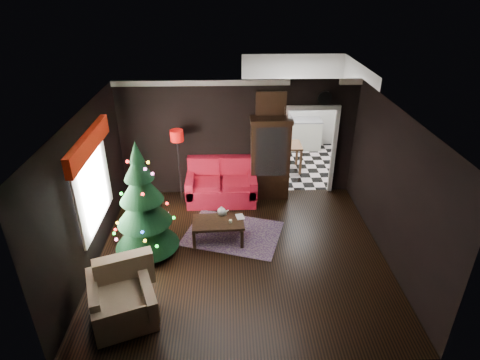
{
  "coord_description": "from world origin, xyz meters",
  "views": [
    {
      "loc": [
        -0.24,
        -6.24,
        4.89
      ],
      "look_at": [
        0.0,
        0.9,
        1.15
      ],
      "focal_mm": 29.87,
      "sensor_mm": 36.0,
      "label": 1
    }
  ],
  "objects_px": {
    "coffee_table": "(218,231)",
    "kitchen_table": "(288,157)",
    "teapot": "(222,211)",
    "wall_clock": "(325,98)",
    "armchair": "(121,296)",
    "curio_cabinet": "(270,160)",
    "floor_lamp": "(179,169)",
    "loveseat": "(221,182)",
    "christmas_tree": "(143,204)"
  },
  "relations": [
    {
      "from": "floor_lamp",
      "to": "armchair",
      "type": "bearing_deg",
      "value": -98.29
    },
    {
      "from": "floor_lamp",
      "to": "christmas_tree",
      "type": "height_order",
      "value": "christmas_tree"
    },
    {
      "from": "floor_lamp",
      "to": "curio_cabinet",
      "type": "bearing_deg",
      "value": 4.05
    },
    {
      "from": "curio_cabinet",
      "to": "kitchen_table",
      "type": "xyz_separation_m",
      "value": [
        0.65,
        1.43,
        -0.57
      ]
    },
    {
      "from": "teapot",
      "to": "wall_clock",
      "type": "height_order",
      "value": "wall_clock"
    },
    {
      "from": "floor_lamp",
      "to": "armchair",
      "type": "distance_m",
      "value": 3.76
    },
    {
      "from": "floor_lamp",
      "to": "coffee_table",
      "type": "distance_m",
      "value": 2.0
    },
    {
      "from": "teapot",
      "to": "kitchen_table",
      "type": "bearing_deg",
      "value": 59.63
    },
    {
      "from": "curio_cabinet",
      "to": "coffee_table",
      "type": "xyz_separation_m",
      "value": [
        -1.2,
        -1.83,
        -0.71
      ]
    },
    {
      "from": "coffee_table",
      "to": "teapot",
      "type": "height_order",
      "value": "teapot"
    },
    {
      "from": "teapot",
      "to": "wall_clock",
      "type": "distance_m",
      "value": 3.46
    },
    {
      "from": "curio_cabinet",
      "to": "wall_clock",
      "type": "height_order",
      "value": "wall_clock"
    },
    {
      "from": "coffee_table",
      "to": "teapot",
      "type": "bearing_deg",
      "value": 72.26
    },
    {
      "from": "teapot",
      "to": "wall_clock",
      "type": "relative_size",
      "value": 0.63
    },
    {
      "from": "armchair",
      "to": "kitchen_table",
      "type": "height_order",
      "value": "armchair"
    },
    {
      "from": "kitchen_table",
      "to": "armchair",
      "type": "bearing_deg",
      "value": -122.06
    },
    {
      "from": "coffee_table",
      "to": "wall_clock",
      "type": "bearing_deg",
      "value": 39.93
    },
    {
      "from": "coffee_table",
      "to": "kitchen_table",
      "type": "height_order",
      "value": "kitchen_table"
    },
    {
      "from": "christmas_tree",
      "to": "curio_cabinet",
      "type": "bearing_deg",
      "value": 38.94
    },
    {
      "from": "floor_lamp",
      "to": "wall_clock",
      "type": "relative_size",
      "value": 5.93
    },
    {
      "from": "wall_clock",
      "to": "kitchen_table",
      "type": "relative_size",
      "value": 0.43
    },
    {
      "from": "armchair",
      "to": "teapot",
      "type": "height_order",
      "value": "armchair"
    },
    {
      "from": "curio_cabinet",
      "to": "floor_lamp",
      "type": "relative_size",
      "value": 1.0
    },
    {
      "from": "wall_clock",
      "to": "kitchen_table",
      "type": "bearing_deg",
      "value": 113.75
    },
    {
      "from": "loveseat",
      "to": "teapot",
      "type": "xyz_separation_m",
      "value": [
        0.02,
        -1.4,
        0.07
      ]
    },
    {
      "from": "armchair",
      "to": "christmas_tree",
      "type": "bearing_deg",
      "value": 67.3
    },
    {
      "from": "armchair",
      "to": "teapot",
      "type": "relative_size",
      "value": 4.93
    },
    {
      "from": "curio_cabinet",
      "to": "teapot",
      "type": "bearing_deg",
      "value": -125.08
    },
    {
      "from": "curio_cabinet",
      "to": "wall_clock",
      "type": "bearing_deg",
      "value": 8.53
    },
    {
      "from": "coffee_table",
      "to": "floor_lamp",
      "type": "bearing_deg",
      "value": 118.57
    },
    {
      "from": "loveseat",
      "to": "kitchen_table",
      "type": "distance_m",
      "value": 2.45
    },
    {
      "from": "loveseat",
      "to": "armchair",
      "type": "xyz_separation_m",
      "value": [
        -1.51,
        -3.64,
        -0.04
      ]
    },
    {
      "from": "floor_lamp",
      "to": "christmas_tree",
      "type": "xyz_separation_m",
      "value": [
        -0.47,
        -1.94,
        0.22
      ]
    },
    {
      "from": "loveseat",
      "to": "coffee_table",
      "type": "bearing_deg",
      "value": -91.92
    },
    {
      "from": "christmas_tree",
      "to": "coffee_table",
      "type": "height_order",
      "value": "christmas_tree"
    },
    {
      "from": "loveseat",
      "to": "wall_clock",
      "type": "distance_m",
      "value": 3.04
    },
    {
      "from": "curio_cabinet",
      "to": "wall_clock",
      "type": "distance_m",
      "value": 1.88
    },
    {
      "from": "curio_cabinet",
      "to": "christmas_tree",
      "type": "xyz_separation_m",
      "value": [
        -2.59,
        -2.09,
        0.1
      ]
    },
    {
      "from": "teapot",
      "to": "kitchen_table",
      "type": "xyz_separation_m",
      "value": [
        1.78,
        3.05,
        -0.19
      ]
    },
    {
      "from": "christmas_tree",
      "to": "wall_clock",
      "type": "bearing_deg",
      "value": 30.94
    },
    {
      "from": "curio_cabinet",
      "to": "coffee_table",
      "type": "relative_size",
      "value": 1.86
    },
    {
      "from": "armchair",
      "to": "kitchen_table",
      "type": "bearing_deg",
      "value": 37.57
    },
    {
      "from": "loveseat",
      "to": "armchair",
      "type": "relative_size",
      "value": 1.71
    },
    {
      "from": "floor_lamp",
      "to": "armchair",
      "type": "relative_size",
      "value": 1.91
    },
    {
      "from": "coffee_table",
      "to": "kitchen_table",
      "type": "distance_m",
      "value": 3.75
    },
    {
      "from": "loveseat",
      "to": "wall_clock",
      "type": "xyz_separation_m",
      "value": [
        2.35,
        0.4,
        1.88
      ]
    },
    {
      "from": "curio_cabinet",
      "to": "armchair",
      "type": "height_order",
      "value": "curio_cabinet"
    },
    {
      "from": "curio_cabinet",
      "to": "christmas_tree",
      "type": "height_order",
      "value": "christmas_tree"
    },
    {
      "from": "wall_clock",
      "to": "loveseat",
      "type": "bearing_deg",
      "value": -170.34
    },
    {
      "from": "curio_cabinet",
      "to": "coffee_table",
      "type": "height_order",
      "value": "curio_cabinet"
    }
  ]
}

